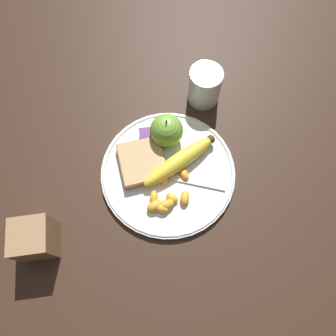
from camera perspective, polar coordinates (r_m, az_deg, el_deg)
The scene contains 18 objects.
ground_plane at distance 0.71m, azimuth 0.00°, elevation -0.94°, with size 3.00×3.00×0.00m, color #332116.
plate at distance 0.70m, azimuth 0.00°, elevation -0.71°, with size 0.29×0.29×0.01m.
juice_glass at distance 0.76m, azimuth 6.41°, elevation 13.88°, with size 0.07×0.07×0.09m.
apple at distance 0.70m, azimuth -0.26°, elevation 6.54°, with size 0.07×0.07×0.08m.
banana at distance 0.69m, azimuth 2.16°, elevation 1.33°, with size 0.12×0.18×0.04m.
bread_slice at distance 0.69m, azimuth -4.47°, elevation 1.03°, with size 0.11×0.11×0.02m.
fork at distance 0.69m, azimuth 0.62°, elevation -1.64°, with size 0.09×0.19×0.00m.
jam_packet at distance 0.72m, azimuth -3.55°, elevation 5.30°, with size 0.04×0.03×0.02m.
orange_segment_0 at distance 0.67m, azimuth 2.95°, elevation -5.21°, with size 0.03×0.03×0.02m.
orange_segment_1 at distance 0.67m, azimuth 1.12°, elevation -5.16°, with size 0.03×0.03×0.02m.
orange_segment_2 at distance 0.67m, azimuth -2.48°, elevation -5.03°, with size 0.03×0.02×0.02m.
orange_segment_3 at distance 0.68m, azimuth -2.33°, elevation -1.65°, with size 0.04×0.03×0.02m.
orange_segment_4 at distance 0.66m, azimuth -0.35°, elevation -6.42°, with size 0.03×0.04×0.02m.
orange_segment_5 at distance 0.69m, azimuth 2.84°, elevation -1.05°, with size 0.03×0.02×0.02m.
orange_segment_6 at distance 0.68m, azimuth -0.57°, elevation -1.66°, with size 0.03×0.02×0.02m.
orange_segment_7 at distance 0.66m, azimuth -1.24°, elevation -6.97°, with size 0.03×0.04×0.02m.
orange_segment_8 at distance 0.66m, azimuth -2.29°, elevation -6.59°, with size 0.03×0.04×0.02m.
condiment_caddy at distance 0.68m, azimuth -22.17°, elevation -11.35°, with size 0.07×0.07×0.09m.
Camera 1 is at (-0.24, 0.03, 0.66)m, focal length 35.00 mm.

